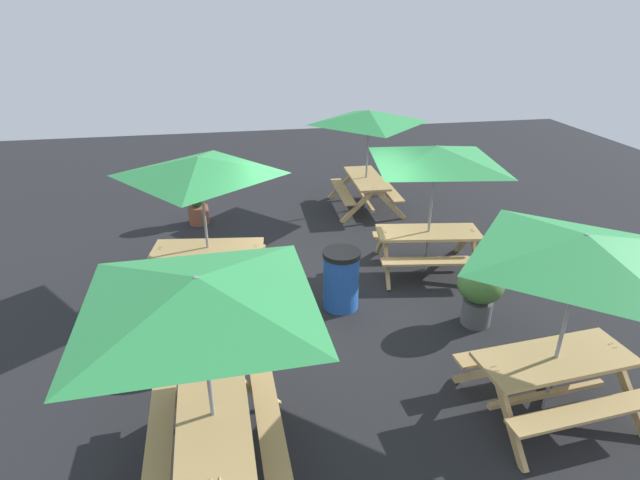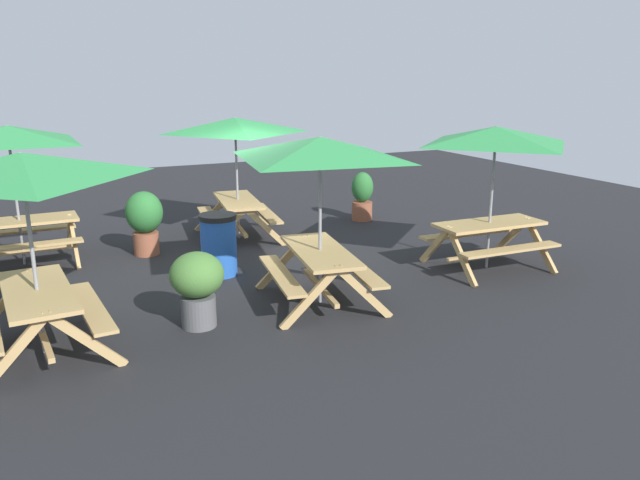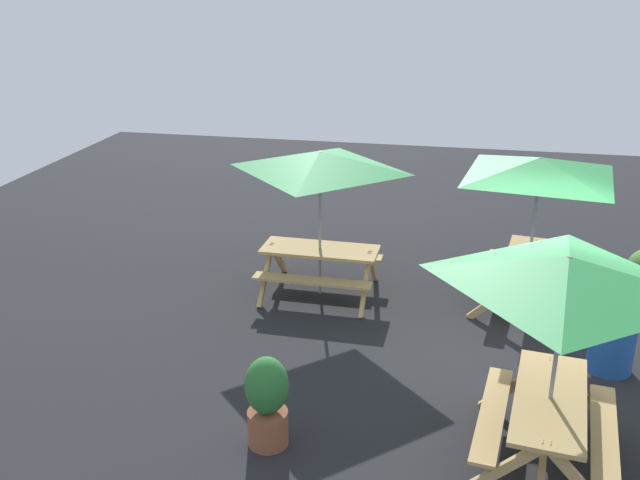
{
  "view_description": "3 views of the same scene",
  "coord_description": "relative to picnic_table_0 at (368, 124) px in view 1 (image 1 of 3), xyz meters",
  "views": [
    {
      "loc": [
        7.32,
        -1.48,
        4.38
      ],
      "look_at": [
        0.06,
        -0.16,
        0.9
      ],
      "focal_mm": 28.0,
      "sensor_mm": 36.0,
      "label": 1
    },
    {
      "loc": [
        3.22,
        9.29,
        3.13
      ],
      "look_at": [
        -0.24,
        1.85,
        0.9
      ],
      "focal_mm": 35.0,
      "sensor_mm": 36.0,
      "label": 2
    },
    {
      "loc": [
        -1.31,
        -8.47,
        4.81
      ],
      "look_at": [
        -3.4,
        1.56,
        0.9
      ],
      "focal_mm": 40.0,
      "sensor_mm": 36.0,
      "label": 3
    }
  ],
  "objects": [
    {
      "name": "ground_plane",
      "position": [
        3.4,
        -1.56,
        -1.99
      ],
      "size": [
        24.0,
        24.0,
        0.0
      ],
      "primitive_type": "plane",
      "color": "#232326",
      "rests_on": "ground"
    },
    {
      "name": "picnic_table_0",
      "position": [
        0.0,
        0.0,
        0.0
      ],
      "size": [
        2.04,
        2.04,
        2.34
      ],
      "rotation": [
        0.0,
        0.0,
        -0.02
      ],
      "color": "tan",
      "rests_on": "ground"
    },
    {
      "name": "picnic_table_1",
      "position": [
        3.16,
        0.28,
        0.0
      ],
      "size": [
        2.8,
        2.8,
        2.34
      ],
      "rotation": [
        0.0,
        0.0,
        1.42
      ],
      "color": "tan",
      "rests_on": "ground"
    },
    {
      "name": "picnic_table_2",
      "position": [
        3.12,
        -3.54,
        0.0
      ],
      "size": [
        2.24,
        2.24,
        2.34
      ],
      "rotation": [
        0.0,
        0.0,
        1.44
      ],
      "color": "tan",
      "rests_on": "ground"
    },
    {
      "name": "picnic_table_3",
      "position": [
        6.91,
        -3.41,
        0.0
      ],
      "size": [
        2.83,
        2.83,
        2.34
      ],
      "rotation": [
        0.0,
        0.0,
        0.04
      ],
      "color": "tan",
      "rests_on": "ground"
    },
    {
      "name": "picnic_table_4",
      "position": [
        6.72,
        0.41,
        0.0
      ],
      "size": [
        2.16,
        2.16,
        2.34
      ],
      "rotation": [
        0.0,
        0.0,
        1.65
      ],
      "color": "tan",
      "rests_on": "ground"
    },
    {
      "name": "trash_bin_blue",
      "position": [
        4.09,
        -1.5,
        -1.49
      ],
      "size": [
        0.59,
        0.59,
        0.98
      ],
      "color": "blue",
      "rests_on": "ground"
    },
    {
      "name": "potted_plant_0",
      "position": [
        0.23,
        -3.85,
        -1.45
      ],
      "size": [
        0.47,
        0.47,
        1.05
      ],
      "color": "#935138",
      "rests_on": "ground"
    },
    {
      "name": "potted_plant_1",
      "position": [
        4.91,
        0.41,
        -1.41
      ],
      "size": [
        0.68,
        0.68,
        0.97
      ],
      "color": "#59595B",
      "rests_on": "ground"
    },
    {
      "name": "potted_plant_2",
      "position": [
        4.94,
        -3.14,
        -1.34
      ],
      "size": [
        0.64,
        0.64,
        1.13
      ],
      "color": "#935138",
      "rests_on": "ground"
    }
  ]
}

